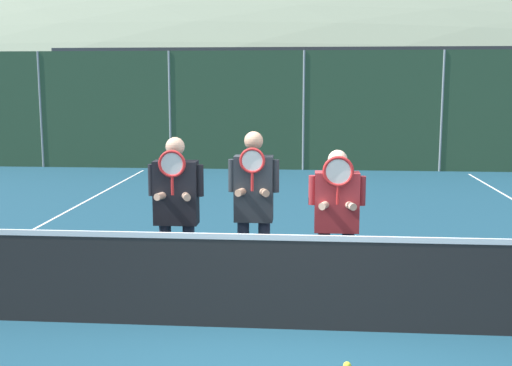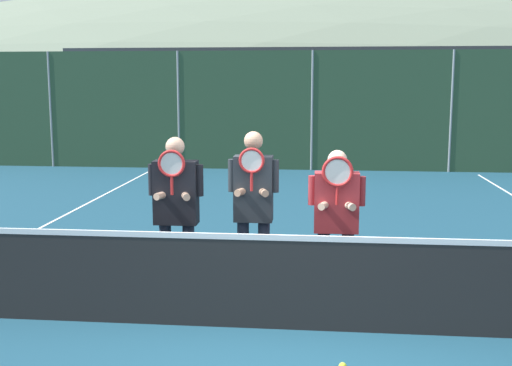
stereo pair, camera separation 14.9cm
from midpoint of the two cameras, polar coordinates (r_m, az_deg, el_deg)
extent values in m
plane|color=navy|center=(6.45, 3.75, -12.86)|extent=(120.00, 120.00, 0.00)
ellipsoid|color=slate|center=(66.66, 5.74, 6.91)|extent=(117.99, 65.55, 22.94)
cube|color=tan|center=(26.71, 7.91, 7.31)|extent=(20.87, 5.00, 3.29)
cube|color=#3D4247|center=(26.72, 8.00, 11.23)|extent=(21.37, 5.50, 0.36)
cylinder|color=gray|center=(19.06, -17.58, 6.23)|extent=(0.06, 0.06, 3.22)
cylinder|color=gray|center=(17.93, -6.66, 6.44)|extent=(0.06, 0.06, 3.22)
cylinder|color=gray|center=(17.51, 5.24, 6.40)|extent=(0.06, 0.06, 3.22)
cylinder|color=gray|center=(17.85, 17.20, 6.09)|extent=(0.06, 0.06, 3.22)
cube|color=#2D4C33|center=(17.51, 5.24, 6.40)|extent=(22.06, 0.02, 3.22)
cube|color=black|center=(6.29, 3.80, -9.06)|extent=(11.48, 0.02, 0.90)
cube|color=white|center=(6.16, 3.84, -4.89)|extent=(11.48, 0.03, 0.06)
cube|color=white|center=(10.34, -20.45, -4.95)|extent=(0.05, 16.00, 0.01)
cylinder|color=#232838|center=(7.16, -7.42, -6.98)|extent=(0.13, 0.13, 0.87)
cylinder|color=#232838|center=(7.11, -5.38, -7.07)|extent=(0.13, 0.13, 0.87)
cube|color=black|center=(6.96, -6.52, -0.83)|extent=(0.47, 0.22, 0.69)
sphere|color=tan|center=(6.89, -6.59, 3.24)|extent=(0.20, 0.20, 0.20)
cylinder|color=black|center=(6.99, -8.62, 0.30)|extent=(0.08, 0.08, 0.34)
cylinder|color=black|center=(6.88, -4.43, 0.23)|extent=(0.08, 0.08, 0.34)
cylinder|color=tan|center=(6.90, -7.63, -1.06)|extent=(0.16, 0.27, 0.08)
cylinder|color=tan|center=(6.85, -5.72, -1.10)|extent=(0.16, 0.27, 0.08)
cylinder|color=red|center=(6.77, -6.86, -0.21)|extent=(0.03, 0.03, 0.20)
torus|color=red|center=(6.73, -6.90, 1.72)|extent=(0.29, 0.03, 0.29)
cylinder|color=silver|center=(6.73, -6.90, 1.72)|extent=(0.24, 0.00, 0.24)
cylinder|color=#232838|center=(7.10, -0.54, -6.91)|extent=(0.13, 0.13, 0.90)
cylinder|color=#232838|center=(7.08, 1.31, -6.96)|extent=(0.13, 0.13, 0.90)
cube|color=#282D33|center=(6.91, 0.39, -0.50)|extent=(0.42, 0.22, 0.71)
sphere|color=tan|center=(6.85, 0.39, 3.77)|extent=(0.20, 0.20, 0.20)
cylinder|color=#282D33|center=(6.92, -1.53, 0.68)|extent=(0.08, 0.08, 0.35)
cylinder|color=#282D33|center=(6.87, 2.32, 0.62)|extent=(0.08, 0.08, 0.35)
cylinder|color=tan|center=(6.84, -0.55, -0.74)|extent=(0.16, 0.27, 0.08)
cylinder|color=tan|center=(6.82, 1.18, -0.77)|extent=(0.16, 0.27, 0.08)
cylinder|color=red|center=(6.72, 0.24, 0.12)|extent=(0.03, 0.03, 0.20)
torus|color=red|center=(6.69, 0.24, 2.00)|extent=(0.27, 0.03, 0.27)
cylinder|color=silver|center=(6.69, 0.24, 2.00)|extent=(0.22, 0.00, 0.22)
cylinder|color=#232838|center=(7.04, 6.60, -7.51)|extent=(0.13, 0.13, 0.81)
cylinder|color=#232838|center=(7.05, 8.72, -7.53)|extent=(0.13, 0.13, 0.81)
cube|color=maroon|center=(6.87, 7.79, -1.71)|extent=(0.47, 0.22, 0.64)
sphere|color=#DBB293|center=(6.80, 7.87, 2.05)|extent=(0.21, 0.21, 0.21)
cylinder|color=maroon|center=(6.85, 5.63, -0.65)|extent=(0.08, 0.08, 0.31)
cylinder|color=maroon|center=(6.86, 9.98, -0.72)|extent=(0.08, 0.08, 0.31)
cylinder|color=#DBB293|center=(6.78, 6.82, -1.93)|extent=(0.16, 0.27, 0.08)
cylinder|color=#DBB293|center=(6.79, 8.80, -1.96)|extent=(0.16, 0.27, 0.08)
cylinder|color=red|center=(6.68, 7.86, -1.08)|extent=(0.03, 0.03, 0.20)
torus|color=red|center=(6.64, 7.90, 1.00)|extent=(0.32, 0.03, 0.32)
cylinder|color=silver|center=(6.64, 7.90, 1.00)|extent=(0.27, 0.00, 0.27)
cube|color=slate|center=(21.88, -10.63, 4.44)|extent=(4.34, 1.71, 0.82)
cube|color=#2D3842|center=(21.83, -10.69, 6.39)|extent=(2.39, 1.57, 0.67)
cylinder|color=black|center=(20.71, -7.53, 3.12)|extent=(0.60, 0.16, 0.60)
cylinder|color=black|center=(22.40, -6.50, 3.58)|extent=(0.60, 0.16, 0.60)
cylinder|color=black|center=(21.54, -14.86, 3.12)|extent=(0.60, 0.16, 0.60)
cylinder|color=black|center=(23.17, -13.35, 3.58)|extent=(0.60, 0.16, 0.60)
cube|color=black|center=(20.68, 2.28, 4.27)|extent=(4.23, 1.82, 0.78)
cube|color=#2D3842|center=(20.64, 2.29, 6.25)|extent=(2.33, 1.68, 0.64)
cylinder|color=black|center=(19.75, 6.09, 2.86)|extent=(0.60, 0.16, 0.60)
cylinder|color=black|center=(21.60, 6.08, 3.39)|extent=(0.60, 0.16, 0.60)
cylinder|color=black|center=(19.93, -1.85, 2.97)|extent=(0.60, 0.16, 0.60)
cylinder|color=black|center=(21.77, -1.19, 3.48)|extent=(0.60, 0.16, 0.60)
cube|color=slate|center=(21.06, 15.36, 4.15)|extent=(4.04, 1.85, 0.86)
cube|color=#2D3842|center=(21.01, 15.45, 6.27)|extent=(2.22, 1.70, 0.70)
cylinder|color=black|center=(20.44, 19.38, 2.61)|extent=(0.60, 0.16, 0.60)
cylinder|color=black|center=(22.27, 18.27, 3.15)|extent=(0.60, 0.16, 0.60)
cylinder|color=black|center=(19.99, 12.03, 2.79)|extent=(0.60, 0.16, 0.60)
cylinder|color=black|center=(21.86, 11.51, 3.32)|extent=(0.60, 0.16, 0.60)
sphere|color=#CCDB33|center=(5.65, 8.49, -15.83)|extent=(0.07, 0.07, 0.07)
camera|label=1|loc=(0.07, -89.39, 0.10)|focal=45.00mm
camera|label=2|loc=(0.07, 90.61, -0.10)|focal=45.00mm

